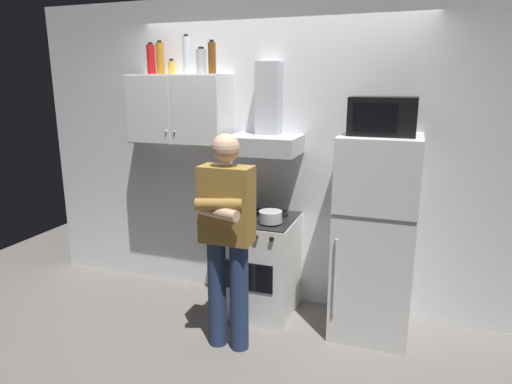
{
  "coord_description": "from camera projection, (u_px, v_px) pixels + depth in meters",
  "views": [
    {
      "loc": [
        1.12,
        -3.18,
        1.98
      ],
      "look_at": [
        0.0,
        0.0,
        1.15
      ],
      "focal_mm": 31.33,
      "sensor_mm": 36.0,
      "label": 1
    }
  ],
  "objects": [
    {
      "name": "cooking_pot",
      "position": [
        271.0,
        217.0,
        3.63
      ],
      "size": [
        0.29,
        0.19,
        0.09
      ],
      "color": "#B7BABF",
      "rests_on": "stove_oven"
    },
    {
      "name": "refrigerator",
      "position": [
        375.0,
        237.0,
        3.5
      ],
      "size": [
        0.6,
        0.62,
        1.6
      ],
      "color": "silver",
      "rests_on": "ground_plane"
    },
    {
      "name": "bottle_vodka_clear",
      "position": [
        187.0,
        55.0,
        3.8
      ],
      "size": [
        0.06,
        0.06,
        0.33
      ],
      "color": "silver",
      "rests_on": "upper_cabinet"
    },
    {
      "name": "bottle_liquor_amber",
      "position": [
        160.0,
        58.0,
        3.91
      ],
      "size": [
        0.07,
        0.07,
        0.28
      ],
      "color": "#B7721E",
      "rests_on": "upper_cabinet"
    },
    {
      "name": "ground_plane",
      "position": [
        256.0,
        325.0,
        3.75
      ],
      "size": [
        7.0,
        7.0,
        0.0
      ],
      "primitive_type": "plane",
      "color": "slate"
    },
    {
      "name": "bottle_canister_steel",
      "position": [
        201.0,
        61.0,
        3.8
      ],
      "size": [
        0.09,
        0.09,
        0.22
      ],
      "color": "#B2B5BA",
      "rests_on": "upper_cabinet"
    },
    {
      "name": "microwave",
      "position": [
        383.0,
        116.0,
        3.29
      ],
      "size": [
        0.48,
        0.37,
        0.28
      ],
      "color": "black",
      "rests_on": "refrigerator"
    },
    {
      "name": "bottle_spice_jar",
      "position": [
        172.0,
        67.0,
        3.91
      ],
      "size": [
        0.06,
        0.06,
        0.13
      ],
      "color": "gold",
      "rests_on": "upper_cabinet"
    },
    {
      "name": "range_hood",
      "position": [
        265.0,
        130.0,
        3.73
      ],
      "size": [
        0.6,
        0.44,
        0.75
      ],
      "color": "#B7BABF"
    },
    {
      "name": "upper_cabinet",
      "position": [
        180.0,
        109.0,
        3.95
      ],
      "size": [
        0.9,
        0.37,
        0.6
      ],
      "color": "silver"
    },
    {
      "name": "bottle_beer_brown",
      "position": [
        212.0,
        58.0,
        3.73
      ],
      "size": [
        0.07,
        0.07,
        0.27
      ],
      "color": "brown",
      "rests_on": "upper_cabinet"
    },
    {
      "name": "bottle_soda_red",
      "position": [
        151.0,
        59.0,
        3.96
      ],
      "size": [
        0.08,
        0.08,
        0.27
      ],
      "color": "red",
      "rests_on": "upper_cabinet"
    },
    {
      "name": "person_standing",
      "position": [
        227.0,
        235.0,
        3.24
      ],
      "size": [
        0.38,
        0.33,
        1.64
      ],
      "color": "navy",
      "rests_on": "ground_plane"
    },
    {
      "name": "back_wall_tiled",
      "position": [
        278.0,
        155.0,
        3.98
      ],
      "size": [
        4.8,
        0.1,
        2.7
      ],
      "primitive_type": "cube",
      "color": "white",
      "rests_on": "ground_plane"
    },
    {
      "name": "stove_oven",
      "position": [
        260.0,
        265.0,
        3.89
      ],
      "size": [
        0.6,
        0.62,
        0.87
      ],
      "color": "white",
      "rests_on": "ground_plane"
    }
  ]
}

